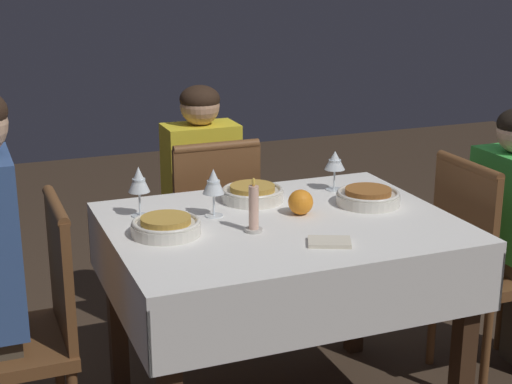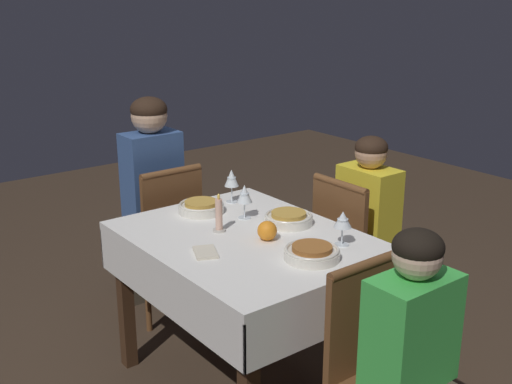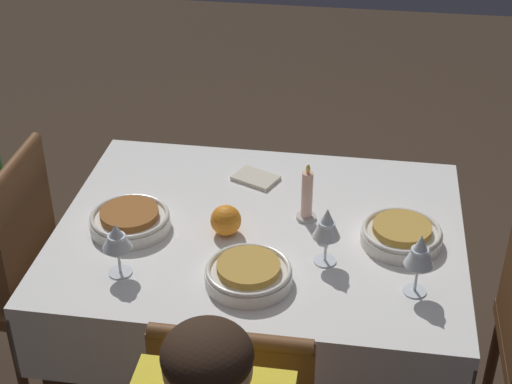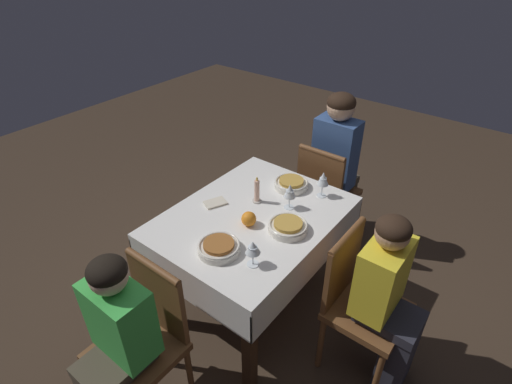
{
  "view_description": "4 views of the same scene",
  "coord_description": "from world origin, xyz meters",
  "px_view_note": "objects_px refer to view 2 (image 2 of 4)",
  "views": [
    {
      "loc": [
        0.96,
        2.2,
        1.56
      ],
      "look_at": [
        0.08,
        -0.02,
        0.84
      ],
      "focal_mm": 55.0,
      "sensor_mm": 36.0,
      "label": 1
    },
    {
      "loc": [
        -2.05,
        1.54,
        1.75
      ],
      "look_at": [
        0.03,
        -0.07,
        0.91
      ],
      "focal_mm": 45.0,
      "sensor_mm": 36.0,
      "label": 2
    },
    {
      "loc": [
        0.26,
        -1.75,
        1.96
      ],
      "look_at": [
        -0.02,
        0.04,
        0.82
      ],
      "focal_mm": 55.0,
      "sensor_mm": 36.0,
      "label": 3
    },
    {
      "loc": [
        -1.45,
        -1.14,
        2.12
      ],
      "look_at": [
        0.07,
        0.03,
        0.84
      ],
      "focal_mm": 28.0,
      "sensor_mm": 36.0,
      "label": 4
    }
  ],
  "objects_px": {
    "person_adult_denim": "(149,192)",
    "bowl_east": "(201,207)",
    "chair_west": "(385,374)",
    "chair_south": "(353,250)",
    "orange_fruit": "(267,231)",
    "bowl_south": "(289,218)",
    "bowl_west": "(312,252)",
    "napkin_red_folded": "(205,252)",
    "person_child_green": "(423,372)",
    "wine_glass_east": "(232,179)",
    "candle_centerpiece": "(219,217)",
    "dining_table": "(247,259)",
    "wine_glass_west": "(343,221)",
    "person_child_yellow": "(375,226)",
    "chair_east": "(163,233)",
    "wine_glass_south": "(244,195)"
  },
  "relations": [
    {
      "from": "chair_west",
      "to": "bowl_east",
      "type": "relative_size",
      "value": 4.06
    },
    {
      "from": "chair_west",
      "to": "wine_glass_east",
      "type": "height_order",
      "value": "wine_glass_east"
    },
    {
      "from": "person_child_green",
      "to": "napkin_red_folded",
      "type": "xyz_separation_m",
      "value": [
        0.92,
        0.23,
        0.17
      ]
    },
    {
      "from": "person_child_yellow",
      "to": "person_adult_denim",
      "type": "bearing_deg",
      "value": 40.62
    },
    {
      "from": "person_child_green",
      "to": "wine_glass_west",
      "type": "relative_size",
      "value": 7.1
    },
    {
      "from": "wine_glass_west",
      "to": "orange_fruit",
      "type": "height_order",
      "value": "wine_glass_west"
    },
    {
      "from": "chair_east",
      "to": "wine_glass_south",
      "type": "relative_size",
      "value": 5.41
    },
    {
      "from": "person_child_yellow",
      "to": "bowl_west",
      "type": "xyz_separation_m",
      "value": [
        -0.37,
        0.78,
        0.18
      ]
    },
    {
      "from": "wine_glass_east",
      "to": "candle_centerpiece",
      "type": "relative_size",
      "value": 0.97
    },
    {
      "from": "person_child_green",
      "to": "wine_glass_south",
      "type": "bearing_deg",
      "value": 82.83
    },
    {
      "from": "person_adult_denim",
      "to": "bowl_east",
      "type": "bearing_deg",
      "value": 87.11
    },
    {
      "from": "dining_table",
      "to": "bowl_east",
      "type": "bearing_deg",
      "value": -2.01
    },
    {
      "from": "wine_glass_south",
      "to": "orange_fruit",
      "type": "height_order",
      "value": "wine_glass_south"
    },
    {
      "from": "dining_table",
      "to": "wine_glass_west",
      "type": "bearing_deg",
      "value": -141.62
    },
    {
      "from": "person_child_yellow",
      "to": "napkin_red_folded",
      "type": "bearing_deg",
      "value": 93.85
    },
    {
      "from": "bowl_west",
      "to": "candle_centerpiece",
      "type": "xyz_separation_m",
      "value": [
        0.47,
        0.12,
        0.04
      ]
    },
    {
      "from": "person_child_green",
      "to": "orange_fruit",
      "type": "distance_m",
      "value": 0.91
    },
    {
      "from": "person_adult_denim",
      "to": "wine_glass_west",
      "type": "distance_m",
      "value": 1.3
    },
    {
      "from": "person_child_green",
      "to": "napkin_red_folded",
      "type": "bearing_deg",
      "value": 103.9
    },
    {
      "from": "wine_glass_east",
      "to": "dining_table",
      "type": "bearing_deg",
      "value": 152.5
    },
    {
      "from": "chair_south",
      "to": "orange_fruit",
      "type": "relative_size",
      "value": 10.42
    },
    {
      "from": "chair_south",
      "to": "person_adult_denim",
      "type": "relative_size",
      "value": 0.72
    },
    {
      "from": "chair_west",
      "to": "wine_glass_east",
      "type": "bearing_deg",
      "value": 79.18
    },
    {
      "from": "person_child_green",
      "to": "orange_fruit",
      "type": "xyz_separation_m",
      "value": [
        0.88,
        -0.06,
        0.2
      ]
    },
    {
      "from": "bowl_west",
      "to": "napkin_red_folded",
      "type": "bearing_deg",
      "value": 45.29
    },
    {
      "from": "chair_east",
      "to": "candle_centerpiece",
      "type": "xyz_separation_m",
      "value": [
        -0.69,
        0.1,
        0.31
      ]
    },
    {
      "from": "chair_south",
      "to": "wine_glass_west",
      "type": "relative_size",
      "value": 5.93
    },
    {
      "from": "napkin_red_folded",
      "to": "orange_fruit",
      "type": "bearing_deg",
      "value": -97.32
    },
    {
      "from": "person_adult_denim",
      "to": "person_child_yellow",
      "type": "distance_m",
      "value": 1.23
    },
    {
      "from": "bowl_east",
      "to": "bowl_west",
      "type": "xyz_separation_m",
      "value": [
        -0.73,
        -0.04,
        -0.0
      ]
    },
    {
      "from": "dining_table",
      "to": "bowl_south",
      "type": "xyz_separation_m",
      "value": [
        0.01,
        -0.24,
        0.13
      ]
    },
    {
      "from": "chair_south",
      "to": "bowl_west",
      "type": "bearing_deg",
      "value": 120.56
    },
    {
      "from": "bowl_east",
      "to": "orange_fruit",
      "type": "distance_m",
      "value": 0.47
    },
    {
      "from": "wine_glass_east",
      "to": "bowl_south",
      "type": "relative_size",
      "value": 0.77
    },
    {
      "from": "bowl_south",
      "to": "bowl_west",
      "type": "xyz_separation_m",
      "value": [
        -0.36,
        0.18,
        -0.0
      ]
    },
    {
      "from": "person_child_yellow",
      "to": "bowl_east",
      "type": "height_order",
      "value": "person_child_yellow"
    },
    {
      "from": "napkin_red_folded",
      "to": "person_child_green",
      "type": "bearing_deg",
      "value": -166.1
    },
    {
      "from": "bowl_south",
      "to": "wine_glass_south",
      "type": "bearing_deg",
      "value": 32.2
    },
    {
      "from": "person_child_green",
      "to": "wine_glass_west",
      "type": "bearing_deg",
      "value": 67.35
    },
    {
      "from": "bowl_west",
      "to": "bowl_east",
      "type": "bearing_deg",
      "value": 3.37
    },
    {
      "from": "candle_centerpiece",
      "to": "bowl_east",
      "type": "bearing_deg",
      "value": -16.2
    },
    {
      "from": "wine_glass_east",
      "to": "napkin_red_folded",
      "type": "relative_size",
      "value": 1.11
    },
    {
      "from": "chair_south",
      "to": "chair_west",
      "type": "relative_size",
      "value": 1.0
    },
    {
      "from": "person_child_yellow",
      "to": "wine_glass_east",
      "type": "height_order",
      "value": "person_child_yellow"
    },
    {
      "from": "orange_fruit",
      "to": "wine_glass_south",
      "type": "bearing_deg",
      "value": -17.28
    },
    {
      "from": "chair_south",
      "to": "bowl_south",
      "type": "height_order",
      "value": "chair_south"
    },
    {
      "from": "person_adult_denim",
      "to": "wine_glass_west",
      "type": "relative_size",
      "value": 8.25
    },
    {
      "from": "person_child_green",
      "to": "wine_glass_south",
      "type": "xyz_separation_m",
      "value": [
        1.16,
        -0.15,
        0.28
      ]
    },
    {
      "from": "person_adult_denim",
      "to": "bowl_east",
      "type": "height_order",
      "value": "person_adult_denim"
    },
    {
      "from": "wine_glass_west",
      "to": "napkin_red_folded",
      "type": "height_order",
      "value": "wine_glass_west"
    }
  ]
}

